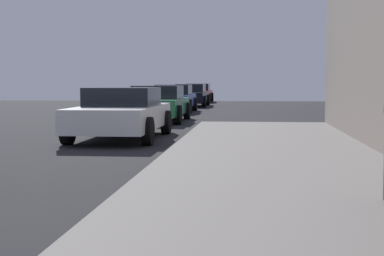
{
  "coord_description": "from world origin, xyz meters",
  "views": [
    {
      "loc": [
        3.54,
        -2.54,
        1.42
      ],
      "look_at": [
        2.92,
        3.63,
        0.93
      ],
      "focal_mm": 54.93,
      "sensor_mm": 36.0,
      "label": 1
    }
  ],
  "objects_px": {
    "car_black": "(190,95)",
    "car_white": "(122,113)",
    "car_red": "(198,93)",
    "car_green": "(157,103)",
    "car_blue": "(173,98)"
  },
  "relations": [
    {
      "from": "car_white",
      "to": "car_red",
      "type": "bearing_deg",
      "value": -89.07
    },
    {
      "from": "car_white",
      "to": "car_blue",
      "type": "relative_size",
      "value": 1.1
    },
    {
      "from": "car_red",
      "to": "car_blue",
      "type": "bearing_deg",
      "value": 90.13
    },
    {
      "from": "car_black",
      "to": "car_red",
      "type": "bearing_deg",
      "value": -88.52
    },
    {
      "from": "car_green",
      "to": "car_blue",
      "type": "distance_m",
      "value": 6.44
    },
    {
      "from": "car_white",
      "to": "car_blue",
      "type": "distance_m",
      "value": 12.73
    },
    {
      "from": "car_white",
      "to": "car_green",
      "type": "xyz_separation_m",
      "value": [
        -0.11,
        6.29,
        -0.0
      ]
    },
    {
      "from": "car_green",
      "to": "car_blue",
      "type": "height_order",
      "value": "same"
    },
    {
      "from": "car_green",
      "to": "car_black",
      "type": "distance_m",
      "value": 12.81
    },
    {
      "from": "car_green",
      "to": "car_black",
      "type": "height_order",
      "value": "same"
    },
    {
      "from": "car_blue",
      "to": "car_black",
      "type": "xyz_separation_m",
      "value": [
        0.15,
        6.38,
        0.0
      ]
    },
    {
      "from": "car_blue",
      "to": "car_black",
      "type": "bearing_deg",
      "value": -91.31
    },
    {
      "from": "car_black",
      "to": "car_white",
      "type": "bearing_deg",
      "value": 90.74
    },
    {
      "from": "car_blue",
      "to": "car_red",
      "type": "bearing_deg",
      "value": -89.87
    },
    {
      "from": "car_white",
      "to": "car_blue",
      "type": "height_order",
      "value": "same"
    }
  ]
}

